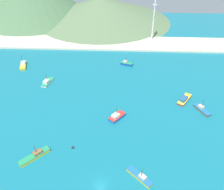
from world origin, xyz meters
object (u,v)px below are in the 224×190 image
fishing_boat_2 (117,117)px  fishing_boat_7 (23,65)px  radio_tower (154,19)px  fishing_boat_3 (202,109)px  fishing_boat_1 (127,63)px  fishing_boat_4 (140,176)px  fishing_boat_8 (184,99)px  buoy_2 (73,147)px  fishing_boat_5 (35,156)px  fishing_boat_6 (47,82)px

fishing_boat_2 → fishing_boat_7: 65.73m
radio_tower → fishing_boat_3: bearing=-78.1°
fishing_boat_1 → radio_tower: size_ratio=0.25×
fishing_boat_4 → radio_tower: radio_tower is taller
fishing_boat_2 → fishing_boat_8: size_ratio=0.79×
fishing_boat_2 → buoy_2: fishing_boat_2 is taller
radio_tower → fishing_boat_5: bearing=-115.5°
fishing_boat_6 → buoy_2: fishing_boat_6 is taller
fishing_boat_3 → fishing_boat_7: 93.40m
fishing_boat_2 → fishing_boat_3: fishing_boat_3 is taller
fishing_boat_5 → fishing_boat_7: 66.06m
fishing_boat_5 → buoy_2: (11.85, 4.66, -0.53)m
fishing_boat_7 → fishing_boat_1: bearing=4.5°
fishing_boat_6 → radio_tower: bearing=44.3°
fishing_boat_6 → fishing_boat_2: bearing=-35.0°
buoy_2 → radio_tower: size_ratio=0.04×
buoy_2 → fishing_boat_8: bearing=33.7°
radio_tower → fishing_boat_7: bearing=-152.6°
fishing_boat_4 → fishing_boat_2: bearing=106.3°
fishing_boat_2 → buoy_2: 21.90m
fishing_boat_5 → radio_tower: radio_tower is taller
fishing_boat_1 → fishing_boat_7: (-55.95, -4.43, -0.02)m
fishing_boat_1 → fishing_boat_4: bearing=-86.8°
fishing_boat_1 → fishing_boat_8: fishing_boat_1 is taller
fishing_boat_4 → fishing_boat_1: bearing=93.2°
fishing_boat_2 → fishing_boat_3: bearing=10.8°
fishing_boat_1 → fishing_boat_6: (-38.38, -20.44, -0.12)m
buoy_2 → radio_tower: (35.00, 93.72, 14.34)m
fishing_boat_6 → buoy_2: size_ratio=8.62×
fishing_boat_4 → fishing_boat_8: bearing=62.3°
fishing_boat_1 → fishing_boat_2: (-3.91, -44.59, 0.06)m
fishing_boat_2 → fishing_boat_3: size_ratio=0.89×
fishing_boat_4 → fishing_boat_8: fishing_boat_4 is taller
fishing_boat_3 → fishing_boat_5: size_ratio=0.92×
fishing_boat_1 → fishing_boat_5: fishing_boat_5 is taller
fishing_boat_4 → fishing_boat_7: 90.18m
fishing_boat_4 → fishing_boat_7: bearing=131.7°
fishing_boat_6 → fishing_boat_7: (-17.56, 16.01, 0.10)m
fishing_boat_3 → fishing_boat_4: (-27.21, -33.90, 0.02)m
fishing_boat_3 → buoy_2: size_ratio=8.31×
fishing_boat_3 → buoy_2: bearing=-155.4°
fishing_boat_5 → radio_tower: size_ratio=0.33×
fishing_boat_2 → buoy_2: bearing=-132.4°
fishing_boat_6 → fishing_boat_7: 23.76m
fishing_boat_2 → buoy_2: size_ratio=7.38×
fishing_boat_4 → buoy_2: fishing_boat_4 is taller
fishing_boat_3 → buoy_2: (-49.94, -22.89, -0.47)m
fishing_boat_8 → radio_tower: 66.46m
buoy_2 → radio_tower: radio_tower is taller
fishing_boat_2 → fishing_boat_6: fishing_boat_2 is taller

